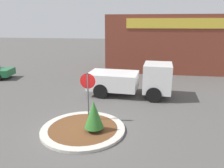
% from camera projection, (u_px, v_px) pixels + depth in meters
% --- Properties ---
extents(ground_plane, '(120.00, 120.00, 0.00)m').
position_uv_depth(ground_plane, '(83.00, 130.00, 10.27)').
color(ground_plane, '#514F4C').
extents(traffic_island, '(3.94, 3.94, 0.13)m').
position_uv_depth(traffic_island, '(83.00, 129.00, 10.25)').
color(traffic_island, '#BCB7AD').
rests_on(traffic_island, ground_plane).
extents(stop_sign, '(0.76, 0.07, 2.56)m').
position_uv_depth(stop_sign, '(88.00, 88.00, 10.63)').
color(stop_sign, '#4C4C51').
rests_on(stop_sign, ground_plane).
extents(island_shrub, '(0.87, 0.87, 1.44)m').
position_uv_depth(island_shrub, '(94.00, 114.00, 9.73)').
color(island_shrub, brown).
rests_on(island_shrub, traffic_island).
extents(utility_truck, '(5.74, 2.75, 2.29)m').
position_uv_depth(utility_truck, '(133.00, 80.00, 14.90)').
color(utility_truck, silver).
rests_on(utility_truck, ground_plane).
extents(storefront_building, '(13.67, 6.07, 5.63)m').
position_uv_depth(storefront_building, '(174.00, 43.00, 23.10)').
color(storefront_building, brown).
rests_on(storefront_building, ground_plane).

